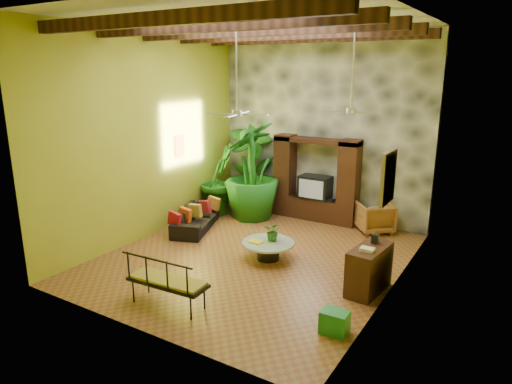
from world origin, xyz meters
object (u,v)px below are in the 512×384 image
Objects in this scene: entertainment_center at (315,185)px; iron_bench at (164,279)px; green_bin at (335,322)px; tall_plant_b at (218,179)px; tall_plant_c at (252,171)px; ceiling_fan_front at (237,103)px; ceiling_fan_back at (351,101)px; coffee_table at (268,248)px; wicker_armchair at (375,217)px; sofa at (196,219)px; tall_plant_a at (252,165)px; side_console at (369,269)px.

entertainment_center reaches higher than iron_bench.
entertainment_center is 5.78m from green_bin.
green_bin is at bearing 12.45° from iron_bench.
tall_plant_c reaches higher than tall_plant_b.
ceiling_fan_front and ceiling_fan_back have the same top height.
tall_plant_b is 1.74× the size of coffee_table.
wicker_armchair is at bearing 11.39° from tall_plant_c.
wicker_armchair is at bearing -82.07° from sofa.
coffee_table is (0.50, 0.43, -3.15)m from ceiling_fan_front.
wicker_armchair is 0.32× the size of tall_plant_a.
side_console is 1.68m from green_bin.
tall_plant_b is at bearing 143.36° from coffee_table.
tall_plant_c reaches higher than side_console.
ceiling_fan_back reaches higher than tall_plant_a.
ceiling_fan_back is 3.51m from wicker_armchair.
green_bin is at bearing -71.53° from ceiling_fan_back.
entertainment_center is 2.84× the size of wicker_armchair.
wicker_armchair is 3.49m from tall_plant_c.
side_console reaches higher than green_bin.
ceiling_fan_back is 4.36× the size of green_bin.
sofa reaches higher than coffee_table.
coffee_table is (-1.30, -1.17, -3.15)m from ceiling_fan_back.
side_console is at bearing -54.59° from ceiling_fan_back.
entertainment_center is 1.29× the size of ceiling_fan_back.
iron_bench is (1.88, -5.89, -0.77)m from tall_plant_a.
tall_plant_a is at bearing 117.59° from ceiling_fan_front.
iron_bench is 1.38× the size of side_console.
tall_plant_c is at bearing 7.70° from tall_plant_b.
green_bin is at bearing -45.55° from tall_plant_c.
ceiling_fan_front is 3.67m from tall_plant_c.
coffee_table is at bearing 40.94° from ceiling_fan_front.
ceiling_fan_front is 2.41m from ceiling_fan_back.
tall_plant_c reaches higher than iron_bench.
sofa is 1.64m from tall_plant_b.
wicker_armchair reaches higher than coffee_table.
wicker_armchair is 4.46m from tall_plant_b.
sofa reaches higher than green_bin.
wicker_armchair is at bearing -4.81° from entertainment_center.
sofa is 0.74× the size of tall_plant_a.
tall_plant_a is 0.97m from tall_plant_c.
ceiling_fan_front is at bearing -171.78° from side_console.
coffee_table is at bearing 139.95° from green_bin.
tall_plant_c is at bearing 116.15° from ceiling_fan_front.
wicker_armchair is 0.42× the size of tall_plant_b.
wicker_armchair reaches higher than sofa.
side_console is at bearing -7.52° from coffee_table.
tall_plant_b is 6.72m from green_bin.
ceiling_fan_back is 2.20× the size of wicker_armchair.
ceiling_fan_back is 5.18m from iron_bench.
coffee_table is (2.89, -2.15, -0.75)m from tall_plant_b.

